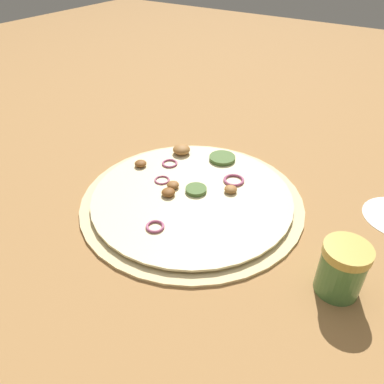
% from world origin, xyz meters
% --- Properties ---
extents(ground_plane, '(3.00, 3.00, 0.00)m').
position_xyz_m(ground_plane, '(0.00, 0.00, 0.00)').
color(ground_plane, '#9E703F').
extents(pizza, '(0.37, 0.37, 0.03)m').
position_xyz_m(pizza, '(0.00, 0.00, 0.01)').
color(pizza, beige).
rests_on(pizza, ground_plane).
extents(spice_jar, '(0.06, 0.06, 0.07)m').
position_xyz_m(spice_jar, '(-0.05, -0.26, 0.04)').
color(spice_jar, '#4C7F42').
rests_on(spice_jar, ground_plane).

